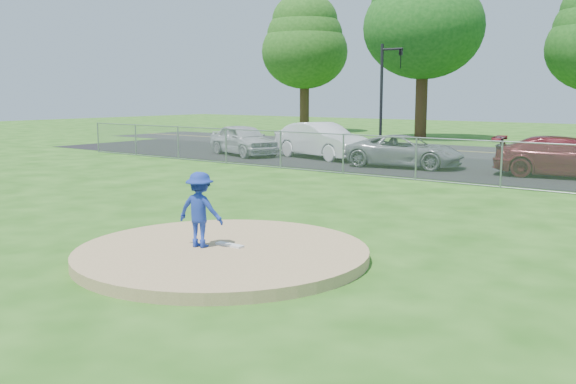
% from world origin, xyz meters
% --- Properties ---
extents(ground, '(120.00, 120.00, 0.00)m').
position_xyz_m(ground, '(0.00, 10.00, 0.00)').
color(ground, '#1F5111').
rests_on(ground, ground).
extents(pitchers_mound, '(5.40, 5.40, 0.20)m').
position_xyz_m(pitchers_mound, '(0.00, 0.00, 0.10)').
color(pitchers_mound, '#A4855A').
rests_on(pitchers_mound, ground).
extents(pitching_rubber, '(0.60, 0.15, 0.04)m').
position_xyz_m(pitching_rubber, '(0.00, 0.20, 0.22)').
color(pitching_rubber, white).
rests_on(pitching_rubber, pitchers_mound).
extents(chain_link_fence, '(40.00, 0.06, 1.50)m').
position_xyz_m(chain_link_fence, '(0.00, 12.00, 0.75)').
color(chain_link_fence, gray).
rests_on(chain_link_fence, ground).
extents(parking_lot, '(50.00, 8.00, 0.01)m').
position_xyz_m(parking_lot, '(0.00, 16.50, 0.01)').
color(parking_lot, black).
rests_on(parking_lot, ground).
extents(street, '(60.00, 7.00, 0.01)m').
position_xyz_m(street, '(0.00, 24.00, 0.00)').
color(street, black).
rests_on(street, ground).
extents(tree_far_left, '(6.72, 6.72, 10.74)m').
position_xyz_m(tree_far_left, '(-22.00, 33.00, 7.06)').
color(tree_far_left, '#3C2616').
rests_on(tree_far_left, ground).
extents(tree_left, '(7.84, 7.84, 12.53)m').
position_xyz_m(tree_left, '(-11.00, 31.00, 8.24)').
color(tree_left, '#382214').
rests_on(tree_left, ground).
extents(traffic_signal_left, '(1.28, 0.20, 5.60)m').
position_xyz_m(traffic_signal_left, '(-8.76, 22.00, 3.36)').
color(traffic_signal_left, black).
rests_on(traffic_signal_left, ground).
extents(pitcher, '(1.00, 0.71, 1.40)m').
position_xyz_m(pitcher, '(-0.39, -0.16, 0.90)').
color(pitcher, navy).
rests_on(pitcher, pitchers_mound).
extents(traffic_cone, '(0.39, 0.39, 0.76)m').
position_xyz_m(traffic_cone, '(-5.85, 15.77, 0.39)').
color(traffic_cone, '#FF640D').
rests_on(traffic_cone, parking_lot).
extents(parked_car_silver, '(4.81, 3.17, 1.52)m').
position_xyz_m(parked_car_silver, '(-12.89, 15.30, 0.77)').
color(parked_car_silver, silver).
rests_on(parked_car_silver, parking_lot).
extents(parked_car_white, '(5.31, 2.91, 1.66)m').
position_xyz_m(parked_car_white, '(-8.98, 16.36, 0.84)').
color(parked_car_white, silver).
rests_on(parked_car_white, parking_lot).
extents(parked_car_gray, '(5.03, 2.91, 1.32)m').
position_xyz_m(parked_car_gray, '(-4.17, 15.45, 0.67)').
color(parked_car_gray, gray).
rests_on(parked_car_gray, parking_lot).
extents(parked_car_darkred, '(5.36, 2.98, 1.47)m').
position_xyz_m(parked_car_darkred, '(1.97, 16.04, 0.74)').
color(parked_car_darkred, maroon).
rests_on(parked_car_darkred, parking_lot).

